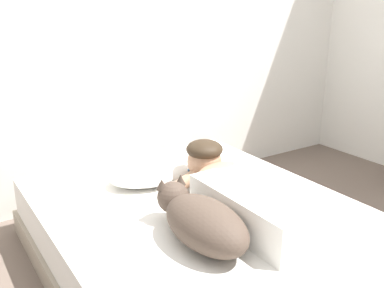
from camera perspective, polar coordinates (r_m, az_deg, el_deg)
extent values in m
cube|color=silver|center=(3.00, -10.56, 16.46)|extent=(4.18, 0.10, 2.50)
cube|color=gray|center=(2.28, 1.97, -15.16)|extent=(1.48, 1.96, 0.14)
cube|color=white|center=(2.19, 2.02, -11.35)|extent=(1.44, 1.90, 0.21)
ellipsoid|color=white|center=(2.47, -5.11, -3.75)|extent=(0.52, 0.32, 0.11)
cube|color=white|center=(2.02, 9.73, -8.03)|extent=(0.42, 0.64, 0.18)
ellipsoid|color=tan|center=(2.25, 3.94, -4.45)|extent=(0.32, 0.20, 0.16)
sphere|color=tan|center=(2.36, 1.64, -2.30)|extent=(0.19, 0.19, 0.19)
ellipsoid|color=#332619|center=(2.34, 1.65, -0.70)|extent=(0.20, 0.20, 0.10)
cylinder|color=tan|center=(2.32, -0.14, -4.54)|extent=(0.23, 0.07, 0.14)
cylinder|color=tan|center=(2.42, 3.85, -3.54)|extent=(0.23, 0.07, 0.14)
ellipsoid|color=#4C3D33|center=(1.82, 1.80, -10.56)|extent=(0.26, 0.48, 0.20)
sphere|color=#4C3D33|center=(2.01, -2.51, -7.07)|extent=(0.15, 0.15, 0.15)
cone|color=#3D3028|center=(1.97, -4.02, -5.33)|extent=(0.05, 0.05, 0.05)
cone|color=#3D3028|center=(2.02, -1.53, -4.73)|extent=(0.05, 0.05, 0.05)
cylinder|color=teal|center=(2.50, -0.37, -3.89)|extent=(0.09, 0.09, 0.07)
torus|color=teal|center=(2.53, 0.72, -3.62)|extent=(0.05, 0.01, 0.05)
cube|color=black|center=(1.93, 13.70, -12.60)|extent=(0.07, 0.14, 0.01)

